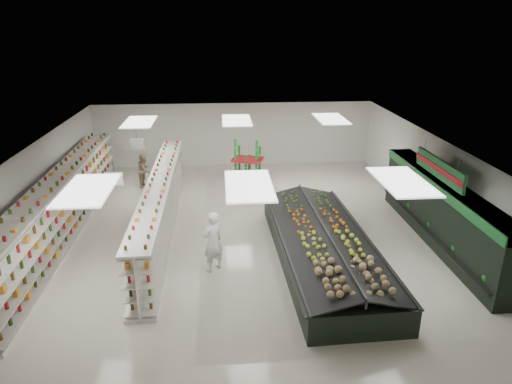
{
  "coord_description": "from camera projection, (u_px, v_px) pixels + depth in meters",
  "views": [
    {
      "loc": [
        -0.68,
        -14.84,
        7.1
      ],
      "look_at": [
        0.51,
        0.22,
        1.37
      ],
      "focal_mm": 32.0,
      "sensor_mm": 36.0,
      "label": 1
    }
  ],
  "objects": [
    {
      "name": "floor",
      "position": [
        242.0,
        230.0,
        16.4
      ],
      "size": [
        16.0,
        16.0,
        0.0
      ],
      "primitive_type": "plane",
      "color": "beige",
      "rests_on": "ground"
    },
    {
      "name": "wall_right",
      "position": [
        437.0,
        183.0,
        16.35
      ],
      "size": [
        0.02,
        16.0,
        3.2
      ],
      "primitive_type": "cube",
      "color": "white",
      "rests_on": "floor"
    },
    {
      "name": "wall_back",
      "position": [
        234.0,
        134.0,
        23.29
      ],
      "size": [
        14.0,
        0.02,
        3.2
      ],
      "primitive_type": "cube",
      "color": "white",
      "rests_on": "floor"
    },
    {
      "name": "gondola_left",
      "position": [
        62.0,
        210.0,
        15.62
      ],
      "size": [
        1.04,
        12.53,
        2.17
      ],
      "rotation": [
        0.0,
        0.0,
        0.01
      ],
      "color": "white",
      "rests_on": "floor"
    },
    {
      "name": "gondola_center",
      "position": [
        161.0,
        208.0,
        16.13
      ],
      "size": [
        0.89,
        10.88,
        1.89
      ],
      "rotation": [
        0.0,
        0.0,
        0.01
      ],
      "color": "white",
      "rests_on": "floor"
    },
    {
      "name": "aisle_sign_far",
      "position": [
        137.0,
        144.0,
        17.01
      ],
      "size": [
        0.52,
        0.06,
        0.75
      ],
      "color": "white",
      "rests_on": "ceiling"
    },
    {
      "name": "produce_island",
      "position": [
        323.0,
        246.0,
        14.13
      ],
      "size": [
        3.08,
        7.91,
        1.17
      ],
      "rotation": [
        0.0,
        0.0,
        0.03
      ],
      "color": "black",
      "rests_on": "floor"
    },
    {
      "name": "soda_endcap",
      "position": [
        248.0,
        161.0,
        21.42
      ],
      "size": [
        1.62,
        1.32,
        1.79
      ],
      "rotation": [
        0.0,
        0.0,
        -0.3
      ],
      "color": "red",
      "rests_on": "floor"
    },
    {
      "name": "produce_wall_case",
      "position": [
        442.0,
        209.0,
        15.04
      ],
      "size": [
        0.93,
        8.0,
        2.2
      ],
      "color": "black",
      "rests_on": "floor"
    },
    {
      "name": "wall_front",
      "position": [
        263.0,
        339.0,
        8.37
      ],
      "size": [
        14.0,
        0.02,
        3.2
      ],
      "primitive_type": "cube",
      "color": "white",
      "rests_on": "floor"
    },
    {
      "name": "hortifruti_banner",
      "position": [
        439.0,
        169.0,
        14.52
      ],
      "size": [
        0.12,
        3.2,
        0.95
      ],
      "color": "#1D6F30",
      "rests_on": "ceiling"
    },
    {
      "name": "aisle_sign_near",
      "position": [
        115.0,
        179.0,
        13.28
      ],
      "size": [
        0.52,
        0.06,
        0.75
      ],
      "color": "white",
      "rests_on": "ceiling"
    },
    {
      "name": "ceiling",
      "position": [
        241.0,
        144.0,
        15.26
      ],
      "size": [
        14.0,
        16.0,
        0.02
      ],
      "primitive_type": "cube",
      "color": "white",
      "rests_on": "wall_back"
    },
    {
      "name": "wall_left",
      "position": [
        34.0,
        194.0,
        15.31
      ],
      "size": [
        0.02,
        16.0,
        3.2
      ],
      "primitive_type": "cube",
      "color": "white",
      "rests_on": "floor"
    },
    {
      "name": "shopper_main",
      "position": [
        213.0,
        242.0,
        13.47
      ],
      "size": [
        0.83,
        0.78,
        1.9
      ],
      "primitive_type": "imported",
      "rotation": [
        0.0,
        0.0,
        3.8
      ],
      "color": "white",
      "rests_on": "floor"
    },
    {
      "name": "shopper_background",
      "position": [
        144.0,
        170.0,
        20.48
      ],
      "size": [
        0.55,
        0.79,
        1.53
      ],
      "primitive_type": "imported",
      "rotation": [
        0.0,
        0.0,
        1.45
      ],
      "color": "#96845C",
      "rests_on": "floor"
    }
  ]
}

